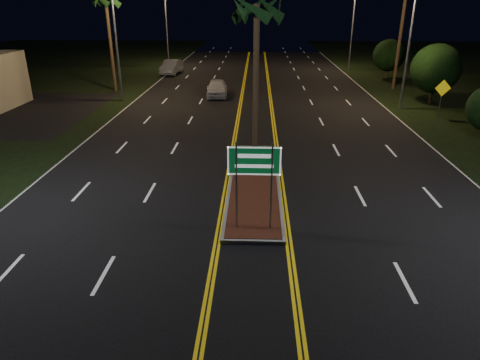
{
  "coord_description": "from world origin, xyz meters",
  "views": [
    {
      "loc": [
        0.04,
        -10.62,
        7.67
      ],
      "look_at": [
        -0.49,
        3.03,
        1.9
      ],
      "focal_mm": 32.0,
      "sensor_mm": 36.0,
      "label": 1
    }
  ],
  "objects_px": {
    "streetlight_left_mid": "(120,28)",
    "highway_sign": "(254,169)",
    "median_island": "(254,183)",
    "streetlight_right_far": "(350,19)",
    "car_far": "(171,66)",
    "streetlight_right_mid": "(406,30)",
    "shrub_far": "(389,55)",
    "palm_median": "(257,9)",
    "streetlight_left_far": "(169,18)",
    "car_near": "(217,87)",
    "warning_sign": "(442,93)",
    "shrub_mid": "(436,69)"
  },
  "relations": [
    {
      "from": "car_near",
      "to": "highway_sign",
      "type": "bearing_deg",
      "value": -85.13
    },
    {
      "from": "highway_sign",
      "to": "streetlight_left_far",
      "type": "bearing_deg",
      "value": 104.44
    },
    {
      "from": "streetlight_right_mid",
      "to": "car_near",
      "type": "xyz_separation_m",
      "value": [
        -13.96,
        4.02,
        -4.83
      ]
    },
    {
      "from": "streetlight_right_far",
      "to": "palm_median",
      "type": "height_order",
      "value": "streetlight_right_far"
    },
    {
      "from": "median_island",
      "to": "palm_median",
      "type": "distance_m",
      "value": 8.0
    },
    {
      "from": "median_island",
      "to": "car_far",
      "type": "height_order",
      "value": "car_far"
    },
    {
      "from": "median_island",
      "to": "warning_sign",
      "type": "relative_size",
      "value": 3.85
    },
    {
      "from": "streetlight_left_mid",
      "to": "palm_median",
      "type": "bearing_deg",
      "value": -51.83
    },
    {
      "from": "palm_median",
      "to": "car_far",
      "type": "relative_size",
      "value": 1.58
    },
    {
      "from": "car_near",
      "to": "warning_sign",
      "type": "bearing_deg",
      "value": -26.15
    },
    {
      "from": "highway_sign",
      "to": "car_far",
      "type": "relative_size",
      "value": 0.61
    },
    {
      "from": "shrub_mid",
      "to": "warning_sign",
      "type": "bearing_deg",
      "value": -104.29
    },
    {
      "from": "car_far",
      "to": "streetlight_right_mid",
      "type": "bearing_deg",
      "value": -32.8
    },
    {
      "from": "median_island",
      "to": "streetlight_right_far",
      "type": "height_order",
      "value": "streetlight_right_far"
    },
    {
      "from": "palm_median",
      "to": "warning_sign",
      "type": "height_order",
      "value": "palm_median"
    },
    {
      "from": "streetlight_right_mid",
      "to": "streetlight_right_far",
      "type": "relative_size",
      "value": 1.0
    },
    {
      "from": "warning_sign",
      "to": "shrub_mid",
      "type": "bearing_deg",
      "value": 71.1
    },
    {
      "from": "streetlight_right_mid",
      "to": "shrub_far",
      "type": "relative_size",
      "value": 2.27
    },
    {
      "from": "streetlight_right_mid",
      "to": "shrub_mid",
      "type": "bearing_deg",
      "value": 30.56
    },
    {
      "from": "streetlight_left_mid",
      "to": "highway_sign",
      "type": "bearing_deg",
      "value": -63.41
    },
    {
      "from": "streetlight_left_far",
      "to": "highway_sign",
      "type": "bearing_deg",
      "value": -75.56
    },
    {
      "from": "shrub_far",
      "to": "streetlight_left_mid",
      "type": "bearing_deg",
      "value": -153.82
    },
    {
      "from": "streetlight_right_mid",
      "to": "warning_sign",
      "type": "distance_m",
      "value": 5.26
    },
    {
      "from": "car_near",
      "to": "streetlight_left_far",
      "type": "bearing_deg",
      "value": 108.67
    },
    {
      "from": "streetlight_right_mid",
      "to": "shrub_mid",
      "type": "xyz_separation_m",
      "value": [
        3.39,
        2.0,
        -2.93
      ]
    },
    {
      "from": "median_island",
      "to": "shrub_mid",
      "type": "xyz_separation_m",
      "value": [
        14.0,
        17.0,
        2.64
      ]
    },
    {
      "from": "streetlight_left_mid",
      "to": "car_far",
      "type": "relative_size",
      "value": 1.72
    },
    {
      "from": "car_far",
      "to": "car_near",
      "type": "bearing_deg",
      "value": -57.1
    },
    {
      "from": "shrub_mid",
      "to": "shrub_far",
      "type": "xyz_separation_m",
      "value": [
        -0.2,
        12.0,
        -0.39
      ]
    },
    {
      "from": "highway_sign",
      "to": "car_near",
      "type": "xyz_separation_m",
      "value": [
        -3.35,
        23.22,
        -1.58
      ]
    },
    {
      "from": "highway_sign",
      "to": "palm_median",
      "type": "distance_m",
      "value": 9.11
    },
    {
      "from": "streetlight_left_far",
      "to": "palm_median",
      "type": "bearing_deg",
      "value": -72.42
    },
    {
      "from": "palm_median",
      "to": "car_far",
      "type": "xyz_separation_m",
      "value": [
        -9.5,
        27.41,
        -6.4
      ]
    },
    {
      "from": "highway_sign",
      "to": "shrub_far",
      "type": "bearing_deg",
      "value": 67.43
    },
    {
      "from": "median_island",
      "to": "shrub_mid",
      "type": "height_order",
      "value": "shrub_mid"
    },
    {
      "from": "median_island",
      "to": "highway_sign",
      "type": "bearing_deg",
      "value": -90.0
    },
    {
      "from": "streetlight_right_far",
      "to": "car_near",
      "type": "relative_size",
      "value": 1.81
    },
    {
      "from": "streetlight_left_far",
      "to": "streetlight_right_far",
      "type": "height_order",
      "value": "same"
    },
    {
      "from": "streetlight_left_mid",
      "to": "streetlight_right_far",
      "type": "relative_size",
      "value": 1.0
    },
    {
      "from": "highway_sign",
      "to": "palm_median",
      "type": "relative_size",
      "value": 0.39
    },
    {
      "from": "streetlight_left_mid",
      "to": "car_near",
      "type": "height_order",
      "value": "streetlight_left_mid"
    },
    {
      "from": "highway_sign",
      "to": "car_near",
      "type": "height_order",
      "value": "highway_sign"
    },
    {
      "from": "highway_sign",
      "to": "car_far",
      "type": "bearing_deg",
      "value": 105.14
    },
    {
      "from": "median_island",
      "to": "car_near",
      "type": "distance_m",
      "value": 19.32
    },
    {
      "from": "streetlight_left_mid",
      "to": "streetlight_left_far",
      "type": "distance_m",
      "value": 20.0
    },
    {
      "from": "highway_sign",
      "to": "warning_sign",
      "type": "distance_m",
      "value": 20.83
    },
    {
      "from": "streetlight_right_far",
      "to": "shrub_mid",
      "type": "xyz_separation_m",
      "value": [
        3.39,
        -18.0,
        -2.93
      ]
    },
    {
      "from": "streetlight_right_far",
      "to": "streetlight_left_far",
      "type": "bearing_deg",
      "value": 174.62
    },
    {
      "from": "median_island",
      "to": "shrub_far",
      "type": "relative_size",
      "value": 2.59
    },
    {
      "from": "streetlight_right_mid",
      "to": "streetlight_left_mid",
      "type": "bearing_deg",
      "value": 174.62
    }
  ]
}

